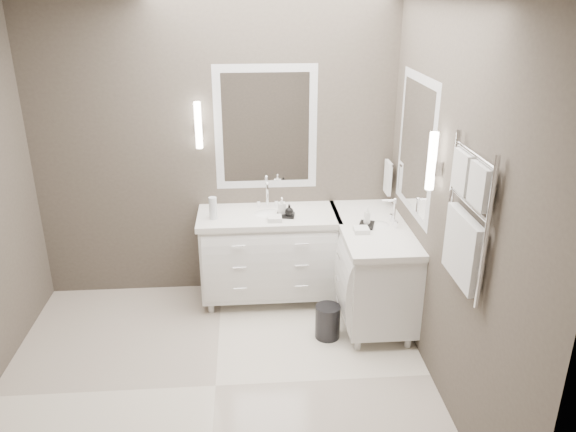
{
  "coord_description": "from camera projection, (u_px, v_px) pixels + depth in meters",
  "views": [
    {
      "loc": [
        0.27,
        -3.35,
        2.69
      ],
      "look_at": [
        0.58,
        0.7,
        1.03
      ],
      "focal_mm": 35.0,
      "sensor_mm": 36.0,
      "label": 1
    }
  ],
  "objects": [
    {
      "name": "wall_front",
      "position": [
        182.0,
        357.0,
        2.19
      ],
      "size": [
        3.2,
        0.01,
        2.7
      ],
      "primitive_type": "cube",
      "color": "#4E463E",
      "rests_on": "floor"
    },
    {
      "name": "soap_bottle_a",
      "position": [
        282.0,
        205.0,
        4.85
      ],
      "size": [
        0.07,
        0.07,
        0.14
      ],
      "primitive_type": "imported",
      "rotation": [
        0.0,
        0.0,
        0.09
      ],
      "color": "white",
      "rests_on": "amenity_tray_back"
    },
    {
      "name": "wall_right",
      "position": [
        451.0,
        207.0,
        3.69
      ],
      "size": [
        0.01,
        3.0,
        2.7
      ],
      "primitive_type": "cube",
      "color": "#4E463E",
      "rests_on": "floor"
    },
    {
      "name": "towel_ladder",
      "position": [
        466.0,
        225.0,
        3.3
      ],
      "size": [
        0.06,
        0.58,
        0.9
      ],
      "color": "white",
      "rests_on": "wall_right"
    },
    {
      "name": "amenity_tray_right",
      "position": [
        367.0,
        225.0,
        4.66
      ],
      "size": [
        0.16,
        0.19,
        0.02
      ],
      "primitive_type": "cube",
      "rotation": [
        0.0,
        0.0,
        -0.33
      ],
      "color": "black",
      "rests_on": "vanity_right"
    },
    {
      "name": "amenity_tray_back",
      "position": [
        286.0,
        215.0,
        4.86
      ],
      "size": [
        0.17,
        0.14,
        0.02
      ],
      "primitive_type": "cube",
      "rotation": [
        0.0,
        0.0,
        -0.18
      ],
      "color": "black",
      "rests_on": "vanity_back"
    },
    {
      "name": "floor",
      "position": [
        216.0,
        386.0,
        4.09
      ],
      "size": [
        3.2,
        3.0,
        0.01
      ],
      "primitive_type": "cube",
      "color": "white",
      "rests_on": "ground"
    },
    {
      "name": "waste_bin",
      "position": [
        328.0,
        322.0,
        4.61
      ],
      "size": [
        0.25,
        0.25,
        0.29
      ],
      "primitive_type": "cylinder",
      "rotation": [
        0.0,
        0.0,
        0.24
      ],
      "color": "black",
      "rests_on": "floor"
    },
    {
      "name": "water_bottle",
      "position": [
        213.0,
        208.0,
        4.78
      ],
      "size": [
        0.08,
        0.08,
        0.19
      ],
      "primitive_type": "cylinder",
      "rotation": [
        0.0,
        0.0,
        -0.3
      ],
      "color": "silver",
      "rests_on": "vanity_back"
    },
    {
      "name": "vanity_right",
      "position": [
        372.0,
        264.0,
        4.83
      ],
      "size": [
        0.59,
        1.24,
        0.97
      ],
      "color": "white",
      "rests_on": "floor"
    },
    {
      "name": "wall_back",
      "position": [
        215.0,
        151.0,
        4.97
      ],
      "size": [
        3.2,
        0.01,
        2.7
      ],
      "primitive_type": "cube",
      "color": "#4E463E",
      "rests_on": "floor"
    },
    {
      "name": "towel_bar_corner",
      "position": [
        388.0,
        177.0,
        5.03
      ],
      "size": [
        0.03,
        0.22,
        0.3
      ],
      "color": "white",
      "rests_on": "wall_right"
    },
    {
      "name": "soap_bottle_b",
      "position": [
        289.0,
        210.0,
        4.81
      ],
      "size": [
        0.08,
        0.08,
        0.1
      ],
      "primitive_type": "imported",
      "rotation": [
        0.0,
        0.0,
        0.0
      ],
      "color": "black",
      "rests_on": "amenity_tray_back"
    },
    {
      "name": "vanity_back",
      "position": [
        269.0,
        251.0,
        5.07
      ],
      "size": [
        1.24,
        0.59,
        0.97
      ],
      "color": "white",
      "rests_on": "floor"
    },
    {
      "name": "soap_bottle_c",
      "position": [
        367.0,
        215.0,
        4.63
      ],
      "size": [
        0.07,
        0.07,
        0.15
      ],
      "primitive_type": "imported",
      "rotation": [
        0.0,
        0.0,
        -0.35
      ],
      "color": "white",
      "rests_on": "amenity_tray_right"
    },
    {
      "name": "sconce_back",
      "position": [
        198.0,
        126.0,
        4.79
      ],
      "size": [
        0.06,
        0.06,
        0.4
      ],
      "color": "white",
      "rests_on": "wall_back"
    },
    {
      "name": "mirror_right",
      "position": [
        416.0,
        146.0,
        4.35
      ],
      "size": [
        0.02,
        0.9,
        1.1
      ],
      "color": "white",
      "rests_on": "wall_right"
    },
    {
      "name": "sconce_right",
      "position": [
        432.0,
        162.0,
        3.8
      ],
      "size": [
        0.06,
        0.06,
        0.4
      ],
      "color": "white",
      "rests_on": "wall_right"
    },
    {
      "name": "mirror_back",
      "position": [
        266.0,
        128.0,
        4.91
      ],
      "size": [
        0.9,
        0.02,
        1.1
      ],
      "color": "white",
      "rests_on": "wall_back"
    }
  ]
}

